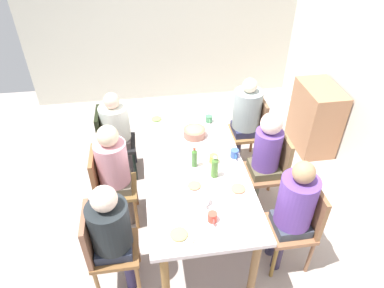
% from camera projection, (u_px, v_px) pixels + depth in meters
% --- Properties ---
extents(ground_plane, '(6.28, 6.28, 0.00)m').
position_uv_depth(ground_plane, '(192.00, 209.00, 3.90)').
color(ground_plane, '#A49790').
extents(wall_left, '(0.12, 4.30, 2.60)m').
position_uv_depth(wall_left, '(166.00, 18.00, 5.22)').
color(wall_left, silver).
rests_on(wall_left, ground_plane).
extents(dining_table, '(2.26, 0.95, 0.77)m').
position_uv_depth(dining_table, '(192.00, 162.00, 3.47)').
color(dining_table, silver).
rests_on(dining_table, ground_plane).
extents(chair_0, '(0.40, 0.40, 0.90)m').
position_uv_depth(chair_0, '(111.00, 140.00, 4.08)').
color(chair_0, black).
rests_on(chair_0, ground_plane).
extents(person_0, '(0.33, 0.33, 1.13)m').
position_uv_depth(person_0, '(117.00, 127.00, 3.99)').
color(person_0, '#3C473C').
rests_on(person_0, ground_plane).
extents(chair_1, '(0.40, 0.40, 0.90)m').
position_uv_depth(chair_1, '(104.00, 246.00, 2.89)').
color(chair_1, brown).
rests_on(chair_1, ground_plane).
extents(person_1, '(0.33, 0.33, 1.17)m').
position_uv_depth(person_1, '(112.00, 229.00, 2.78)').
color(person_1, '#2C3150').
rests_on(person_1, ground_plane).
extents(chair_2, '(0.40, 0.40, 0.90)m').
position_uv_depth(chair_2, '(271.00, 167.00, 3.69)').
color(chair_2, brown).
rests_on(chair_2, ground_plane).
extents(person_2, '(0.30, 0.30, 1.19)m').
position_uv_depth(person_2, '(265.00, 153.00, 3.55)').
color(person_2, '#505343').
rests_on(person_2, ground_plane).
extents(chair_3, '(0.40, 0.40, 0.90)m').
position_uv_depth(chair_3, '(108.00, 184.00, 3.48)').
color(chair_3, brown).
rests_on(chair_3, ground_plane).
extents(person_3, '(0.31, 0.31, 1.20)m').
position_uv_depth(person_3, '(114.00, 167.00, 3.37)').
color(person_3, brown).
rests_on(person_3, ground_plane).
extents(chair_4, '(0.40, 0.40, 0.90)m').
position_uv_depth(chair_4, '(251.00, 128.00, 4.28)').
color(chair_4, olive).
rests_on(chair_4, ground_plane).
extents(person_4, '(0.34, 0.34, 1.19)m').
position_uv_depth(person_4, '(246.00, 114.00, 4.15)').
color(person_4, '#343144').
rests_on(person_4, ground_plane).
extents(chair_5, '(0.40, 0.40, 0.90)m').
position_uv_depth(chair_5, '(299.00, 222.00, 3.09)').
color(chair_5, '#946140').
rests_on(chair_5, ground_plane).
extents(person_5, '(0.32, 0.32, 1.21)m').
position_uv_depth(person_5, '(294.00, 207.00, 2.95)').
color(person_5, '#332A42').
rests_on(person_5, ground_plane).
extents(plate_0, '(0.22, 0.22, 0.04)m').
position_uv_depth(plate_0, '(194.00, 186.00, 3.07)').
color(plate_0, white).
rests_on(plate_0, dining_table).
extents(plate_1, '(0.25, 0.25, 0.04)m').
position_uv_depth(plate_1, '(179.00, 235.00, 2.64)').
color(plate_1, silver).
rests_on(plate_1, dining_table).
extents(plate_2, '(0.21, 0.21, 0.04)m').
position_uv_depth(plate_2, '(156.00, 120.00, 3.93)').
color(plate_2, beige).
rests_on(plate_2, dining_table).
extents(plate_3, '(0.23, 0.23, 0.04)m').
position_uv_depth(plate_3, '(238.00, 189.00, 3.04)').
color(plate_3, silver).
rests_on(plate_3, dining_table).
extents(bowl_0, '(0.24, 0.24, 0.11)m').
position_uv_depth(bowl_0, '(194.00, 132.00, 3.67)').
color(bowl_0, '#926151').
rests_on(bowl_0, dining_table).
extents(cup_0, '(0.11, 0.08, 0.08)m').
position_uv_depth(cup_0, '(209.00, 119.00, 3.90)').
color(cup_0, '#448457').
rests_on(cup_0, dining_table).
extents(cup_1, '(0.12, 0.08, 0.08)m').
position_uv_depth(cup_1, '(214.00, 159.00, 3.33)').
color(cup_1, yellow).
rests_on(cup_1, dining_table).
extents(cup_2, '(0.11, 0.08, 0.08)m').
position_uv_depth(cup_2, '(212.00, 217.00, 2.75)').
color(cup_2, '#D64737').
rests_on(cup_2, dining_table).
extents(cup_3, '(0.12, 0.08, 0.08)m').
position_uv_depth(cup_3, '(234.00, 154.00, 3.39)').
color(cup_3, '#3C5BA1').
rests_on(cup_3, dining_table).
extents(cup_4, '(0.12, 0.08, 0.10)m').
position_uv_depth(cup_4, '(205.00, 200.00, 2.89)').
color(cup_4, white).
rests_on(cup_4, dining_table).
extents(bottle_0, '(0.06, 0.06, 0.23)m').
position_uv_depth(bottle_0, '(215.00, 167.00, 3.13)').
color(bottle_0, '#4A7E33').
rests_on(bottle_0, dining_table).
extents(bottle_1, '(0.05, 0.05, 0.21)m').
position_uv_depth(bottle_1, '(195.00, 158.00, 3.25)').
color(bottle_1, '#437538').
rests_on(bottle_1, dining_table).
extents(side_cabinet, '(0.70, 0.44, 0.90)m').
position_uv_depth(side_cabinet, '(315.00, 118.00, 4.57)').
color(side_cabinet, '#AA7753').
rests_on(side_cabinet, ground_plane).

